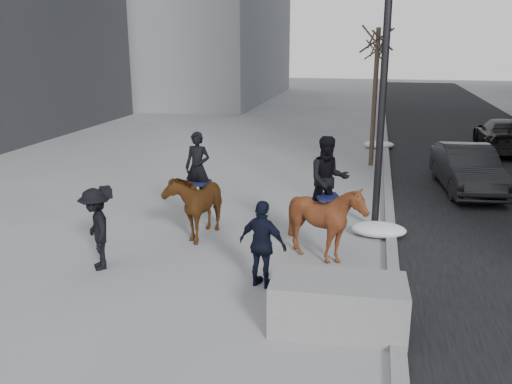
% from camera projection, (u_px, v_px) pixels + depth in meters
% --- Properties ---
extents(ground, '(120.00, 120.00, 0.00)m').
position_uv_depth(ground, '(244.00, 278.00, 11.09)').
color(ground, gray).
rests_on(ground, ground).
extents(road, '(8.00, 90.00, 0.01)m').
position_uv_depth(road, '(503.00, 178.00, 19.05)').
color(road, black).
rests_on(road, ground).
extents(curb, '(0.25, 90.00, 0.12)m').
position_uv_depth(curb, '(387.00, 171.00, 19.86)').
color(curb, gray).
rests_on(curb, ground).
extents(planter, '(2.27, 1.20, 0.89)m').
position_uv_depth(planter, '(338.00, 305.00, 9.03)').
color(planter, gray).
rests_on(planter, ground).
extents(car_near, '(1.96, 4.54, 1.45)m').
position_uv_depth(car_near, '(467.00, 169.00, 17.32)').
color(car_near, black).
rests_on(car_near, ground).
extents(car_far, '(2.22, 5.04, 1.44)m').
position_uv_depth(car_far, '(504.00, 135.00, 23.41)').
color(car_far, black).
rests_on(car_far, ground).
extents(tree_near, '(1.20, 1.20, 5.70)m').
position_uv_depth(tree_near, '(375.00, 91.00, 20.28)').
color(tree_near, '#3D2F24').
rests_on(tree_near, ground).
extents(tree_far, '(1.20, 1.20, 5.07)m').
position_uv_depth(tree_far, '(376.00, 83.00, 28.01)').
color(tree_far, '#3B2B23').
rests_on(tree_far, ground).
extents(mounted_left, '(1.12, 2.08, 2.57)m').
position_uv_depth(mounted_left, '(197.00, 198.00, 13.30)').
color(mounted_left, '#523110').
rests_on(mounted_left, ground).
extents(mounted_right, '(1.87, 1.99, 2.74)m').
position_uv_depth(mounted_right, '(327.00, 212.00, 11.73)').
color(mounted_right, '#4F1D0F').
rests_on(mounted_right, ground).
extents(feeder, '(1.11, 1.01, 1.75)m').
position_uv_depth(feeder, '(263.00, 244.00, 10.50)').
color(feeder, black).
rests_on(feeder, ground).
extents(camera_crew, '(1.19, 1.30, 1.75)m').
position_uv_depth(camera_crew, '(96.00, 229.00, 11.34)').
color(camera_crew, black).
rests_on(camera_crew, ground).
extents(lamppost, '(0.25, 1.73, 9.09)m').
position_uv_depth(lamppost, '(387.00, 27.00, 12.84)').
color(lamppost, black).
rests_on(lamppost, ground).
extents(snow_piles, '(1.35, 12.39, 0.34)m').
position_uv_depth(snow_piles, '(379.00, 175.00, 18.79)').
color(snow_piles, white).
rests_on(snow_piles, ground).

